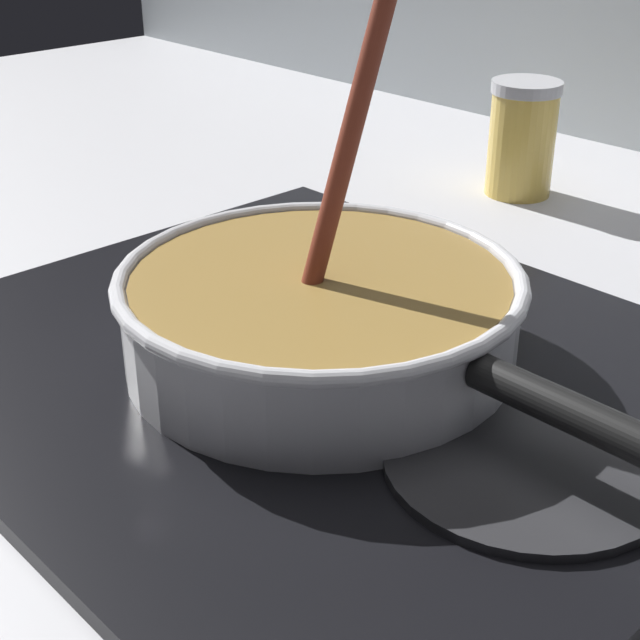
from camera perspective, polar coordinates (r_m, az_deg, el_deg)
The scene contains 6 objects.
ground at distance 0.58m, azimuth -8.47°, elevation -10.54°, with size 2.40×1.60×0.04m, color #B7B7BC.
hob_plate at distance 0.65m, azimuth -0.00°, elevation -2.92°, with size 0.56×0.48×0.01m, color black.
burner_ring at distance 0.65m, azimuth -0.00°, elevation -2.15°, with size 0.18×0.18×0.01m, color #592D0C.
spare_burner at distance 0.55m, azimuth 12.36°, elevation -8.45°, with size 0.16×0.16×0.01m, color #262628.
cooking_pan at distance 0.63m, azimuth 0.12°, elevation 0.42°, with size 0.42×0.27×0.32m.
condiment_jar at distance 1.01m, azimuth 12.16°, elevation 10.74°, with size 0.07×0.07×0.12m.
Camera 1 is at (0.39, -0.25, 0.33)m, focal length 52.72 mm.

